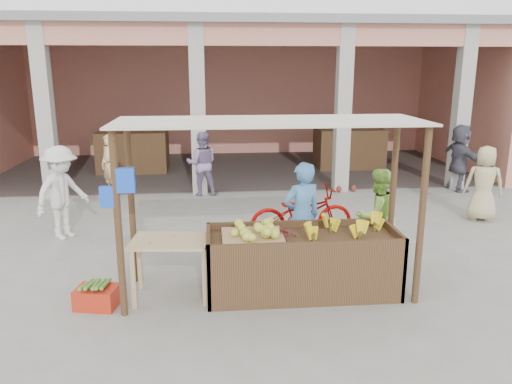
{
  "coord_description": "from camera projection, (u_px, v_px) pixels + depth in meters",
  "views": [
    {
      "loc": [
        -0.71,
        -6.32,
        3.07
      ],
      "look_at": [
        -0.03,
        1.2,
        1.15
      ],
      "focal_mm": 35.0,
      "sensor_mm": 36.0,
      "label": 1
    }
  ],
  "objects": [
    {
      "name": "vendor_green",
      "position": [
        377.0,
        213.0,
        7.86
      ],
      "size": [
        0.87,
        0.65,
        1.6
      ],
      "primitive_type": "imported",
      "rotation": [
        0.0,
        0.0,
        3.43
      ],
      "color": "#9CD950",
      "rests_on": "ground"
    },
    {
      "name": "shopper_d",
      "position": [
        460.0,
        156.0,
        12.39
      ],
      "size": [
        0.88,
        1.7,
        1.76
      ],
      "primitive_type": "imported",
      "rotation": [
        0.0,
        0.0,
        1.71
      ],
      "color": "#484854",
      "rests_on": "ground"
    },
    {
      "name": "shopper_f",
      "position": [
        202.0,
        160.0,
        11.97
      ],
      "size": [
        0.84,
        0.49,
        1.7
      ],
      "primitive_type": "imported",
      "rotation": [
        0.0,
        0.0,
        3.16
      ],
      "color": "gray",
      "rests_on": "ground"
    },
    {
      "name": "motorcycle",
      "position": [
        301.0,
        213.0,
        8.9
      ],
      "size": [
        0.85,
        2.01,
        1.02
      ],
      "primitive_type": "imported",
      "rotation": [
        0.0,
        0.0,
        1.66
      ],
      "color": "#930703",
      "rests_on": "ground"
    },
    {
      "name": "ground",
      "position": [
        266.0,
        293.0,
        6.92
      ],
      "size": [
        60.0,
        60.0,
        0.0
      ],
      "primitive_type": "plane",
      "color": "slate",
      "rests_on": "ground"
    },
    {
      "name": "market_building",
      "position": [
        235.0,
        78.0,
        14.87
      ],
      "size": [
        14.4,
        6.4,
        4.2
      ],
      "color": "tan",
      "rests_on": "ground"
    },
    {
      "name": "melon_tray",
      "position": [
        252.0,
        232.0,
        6.69
      ],
      "size": [
        0.82,
        0.71,
        0.21
      ],
      "color": "#AA8058",
      "rests_on": "fruit_stall"
    },
    {
      "name": "shopper_e",
      "position": [
        109.0,
        163.0,
        12.05
      ],
      "size": [
        0.71,
        0.71,
        1.53
      ],
      "primitive_type": "imported",
      "rotation": [
        0.0,
        0.0,
        -0.79
      ],
      "color": "tan",
      "rests_on": "ground"
    },
    {
      "name": "stall_awning",
      "position": [
        265.0,
        152.0,
        6.48
      ],
      "size": [
        4.09,
        1.35,
        2.39
      ],
      "color": "#4F391F",
      "rests_on": "ground"
    },
    {
      "name": "plantain_bundle",
      "position": [
        96.0,
        285.0,
        6.45
      ],
      "size": [
        0.41,
        0.29,
        0.08
      ],
      "primitive_type": null,
      "color": "#52832F",
      "rests_on": "red_crate"
    },
    {
      "name": "banana_heap",
      "position": [
        342.0,
        228.0,
        6.84
      ],
      "size": [
        1.08,
        0.59,
        0.2
      ],
      "primitive_type": null,
      "color": "yellow",
      "rests_on": "fruit_stall"
    },
    {
      "name": "produce_sacks",
      "position": [
        347.0,
        179.0,
        12.34
      ],
      "size": [
        0.87,
        0.54,
        0.66
      ],
      "color": "maroon",
      "rests_on": "ground"
    },
    {
      "name": "shopper_c",
      "position": [
        484.0,
        179.0,
        9.99
      ],
      "size": [
        0.95,
        0.78,
        1.69
      ],
      "primitive_type": "imported",
      "rotation": [
        0.0,
        0.0,
        2.79
      ],
      "color": "tan",
      "rests_on": "ground"
    },
    {
      "name": "vendor_blue",
      "position": [
        302.0,
        213.0,
        7.52
      ],
      "size": [
        0.79,
        0.67,
        1.8
      ],
      "primitive_type": "imported",
      "rotation": [
        0.0,
        0.0,
        3.44
      ],
      "color": "#4789C5",
      "rests_on": "ground"
    },
    {
      "name": "red_crate",
      "position": [
        97.0,
        297.0,
        6.49
      ],
      "size": [
        0.59,
        0.47,
        0.27
      ],
      "primitive_type": "cube",
      "rotation": [
        0.0,
        0.0,
        -0.2
      ],
      "color": "#B52613",
      "rests_on": "ground"
    },
    {
      "name": "side_table",
      "position": [
        170.0,
        250.0,
        6.65
      ],
      "size": [
        1.07,
        0.77,
        0.82
      ],
      "rotation": [
        0.0,
        0.0,
        -0.1
      ],
      "color": "tan",
      "rests_on": "ground"
    },
    {
      "name": "shopper_a",
      "position": [
        61.0,
        189.0,
        8.93
      ],
      "size": [
        1.16,
        1.3,
        1.83
      ],
      "primitive_type": "imported",
      "rotation": [
        0.0,
        0.0,
        0.95
      ],
      "color": "silver",
      "rests_on": "ground"
    },
    {
      "name": "papaya_pile",
      "position": [
        169.0,
        233.0,
        6.59
      ],
      "size": [
        0.69,
        0.4,
        0.2
      ],
      "primitive_type": null,
      "color": "#4F872C",
      "rests_on": "side_table"
    },
    {
      "name": "berry_heap",
      "position": [
        280.0,
        233.0,
        6.74
      ],
      "size": [
        0.45,
        0.37,
        0.14
      ],
      "primitive_type": "ellipsoid",
      "color": "maroon",
      "rests_on": "fruit_stall"
    },
    {
      "name": "fruit_stall",
      "position": [
        302.0,
        265.0,
        6.86
      ],
      "size": [
        2.6,
        0.95,
        0.8
      ],
      "primitive_type": "cube",
      "color": "#4F391F",
      "rests_on": "ground"
    }
  ]
}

